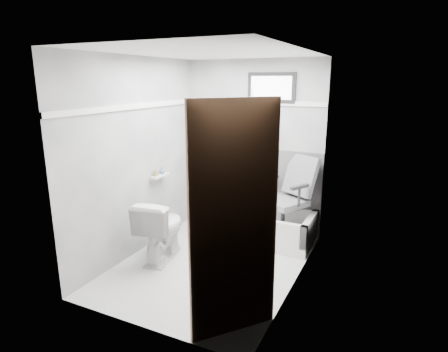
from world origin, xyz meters
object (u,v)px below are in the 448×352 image
Objects in this scene: bathtub at (257,224)px; soap_bottle_b at (162,170)px; soap_bottle_a at (156,172)px; toilet at (161,229)px; door at (249,242)px; office_chair at (284,196)px.

soap_bottle_b is at bearing -155.96° from bathtub.
soap_bottle_a is 1.10× the size of soap_bottle_b.
toilet is 2.08m from door.
office_chair is 11.13× the size of soap_bottle_b.
toilet is at bearing -49.89° from soap_bottle_a.
office_chair is at bearing 100.34° from door.
soap_bottle_a is at bearing -60.00° from toilet.
toilet is 0.39× the size of door.
bathtub is 14.46× the size of soap_bottle_a.
soap_bottle_a is (-1.17, -0.66, 0.76)m from bathtub.
office_chair is 2.32m from door.
bathtub is 1.36m from toilet.
soap_bottle_b is at bearing -68.49° from toilet.
door reaches higher than office_chair.
soap_bottle_b is at bearing -131.10° from office_chair.
door is (0.41, -2.26, 0.35)m from office_chair.
soap_bottle_a reaches higher than bathtub.
toilet is at bearing -109.26° from office_chair.
toilet is 0.84m from soap_bottle_b.
office_chair is 1.63m from toilet.
office_chair is at bearing 20.63° from soap_bottle_b.
toilet reaches higher than bathtub.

